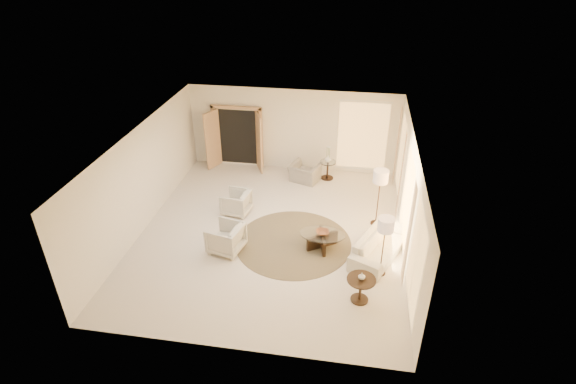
# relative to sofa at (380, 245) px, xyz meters

# --- Properties ---
(room) EXTENTS (7.04, 8.04, 2.83)m
(room) POSITION_rel_sofa_xyz_m (-2.90, 0.52, 1.09)
(room) COLOR silver
(room) RESTS_ON ground
(windows_right) EXTENTS (0.10, 6.40, 2.40)m
(windows_right) POSITION_rel_sofa_xyz_m (0.55, 0.62, 1.04)
(windows_right) COLOR #EEB35F
(windows_right) RESTS_ON room
(window_back_corner) EXTENTS (1.70, 0.10, 2.40)m
(window_back_corner) POSITION_rel_sofa_xyz_m (-0.60, 4.47, 1.04)
(window_back_corner) COLOR #EEB35F
(window_back_corner) RESTS_ON room
(curtains_right) EXTENTS (0.06, 5.20, 2.60)m
(curtains_right) POSITION_rel_sofa_xyz_m (0.50, 1.52, 0.99)
(curtains_right) COLOR tan
(curtains_right) RESTS_ON room
(french_doors) EXTENTS (1.95, 0.66, 2.16)m
(french_doors) POSITION_rel_sofa_xyz_m (-4.80, 4.34, 0.76)
(french_doors) COLOR tan
(french_doors) RESTS_ON room
(area_rug) EXTENTS (3.47, 3.47, 0.01)m
(area_rug) POSITION_rel_sofa_xyz_m (-2.24, 0.18, -0.30)
(area_rug) COLOR #3C3120
(area_rug) RESTS_ON room
(sofa) EXTENTS (1.62, 2.25, 0.61)m
(sofa) POSITION_rel_sofa_xyz_m (0.00, 0.00, 0.00)
(sofa) COLOR beige
(sofa) RESTS_ON room
(armchair_left) EXTENTS (0.79, 0.83, 0.76)m
(armchair_left) POSITION_rel_sofa_xyz_m (-4.10, 1.39, 0.07)
(armchair_left) COLOR beige
(armchair_left) RESTS_ON room
(armchair_right) EXTENTS (0.91, 0.95, 0.83)m
(armchair_right) POSITION_rel_sofa_xyz_m (-3.89, -0.40, 0.11)
(armchair_right) COLOR beige
(armchair_right) RESTS_ON room
(accent_chair) EXTENTS (1.06, 0.86, 0.80)m
(accent_chair) POSITION_rel_sofa_xyz_m (-2.38, 3.63, 0.09)
(accent_chair) COLOR gray
(accent_chair) RESTS_ON room
(coffee_table) EXTENTS (1.52, 1.52, 0.43)m
(coffee_table) POSITION_rel_sofa_xyz_m (-1.47, 0.10, -0.04)
(coffee_table) COLOR black
(coffee_table) RESTS_ON room
(end_table) EXTENTS (0.64, 0.64, 0.60)m
(end_table) POSITION_rel_sofa_xyz_m (-0.47, -1.71, 0.11)
(end_table) COLOR black
(end_table) RESTS_ON room
(side_table) EXTENTS (0.53, 0.53, 0.61)m
(side_table) POSITION_rel_sofa_xyz_m (-1.66, 3.92, 0.06)
(side_table) COLOR black
(side_table) RESTS_ON room
(floor_lamp_near) EXTENTS (0.41, 0.41, 1.68)m
(floor_lamp_near) POSITION_rel_sofa_xyz_m (-0.08, 1.43, 1.12)
(floor_lamp_near) COLOR black
(floor_lamp_near) RESTS_ON room
(floor_lamp_far) EXTENTS (0.38, 0.38, 1.57)m
(floor_lamp_far) POSITION_rel_sofa_xyz_m (0.00, -0.71, 1.03)
(floor_lamp_far) COLOR black
(floor_lamp_far) RESTS_ON room
(bowl) EXTENTS (0.38, 0.38, 0.08)m
(bowl) POSITION_rel_sofa_xyz_m (-1.47, 0.10, 0.16)
(bowl) COLOR brown
(bowl) RESTS_ON coffee_table
(end_vase) EXTENTS (0.17, 0.17, 0.16)m
(end_vase) POSITION_rel_sofa_xyz_m (-0.47, -1.71, 0.37)
(end_vase) COLOR white
(end_vase) RESTS_ON end_table
(side_vase) EXTENTS (0.26, 0.26, 0.23)m
(side_vase) POSITION_rel_sofa_xyz_m (-1.66, 3.92, 0.42)
(side_vase) COLOR white
(side_vase) RESTS_ON side_table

